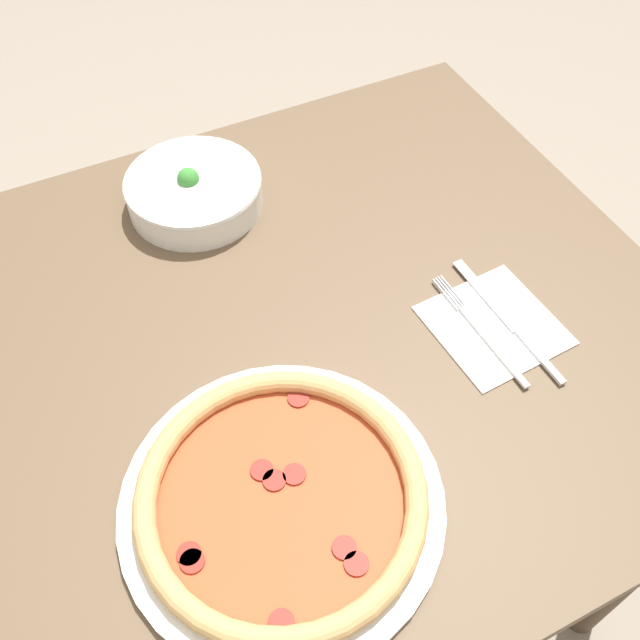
{
  "coord_description": "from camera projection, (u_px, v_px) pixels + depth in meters",
  "views": [
    {
      "loc": [
        -0.19,
        -0.51,
        1.52
      ],
      "look_at": [
        0.05,
        -0.01,
        0.8
      ],
      "focal_mm": 40.0,
      "sensor_mm": 36.0,
      "label": 1
    }
  ],
  "objects": [
    {
      "name": "bowl",
      "position": [
        194.0,
        190.0,
        1.05
      ],
      "size": [
        0.2,
        0.2,
        0.07
      ],
      "color": "white",
      "rests_on": "dining_table"
    },
    {
      "name": "napkin",
      "position": [
        494.0,
        325.0,
        0.93
      ],
      "size": [
        0.16,
        0.16,
        0.0
      ],
      "color": "white",
      "rests_on": "dining_table"
    },
    {
      "name": "ground_plane",
      "position": [
        297.0,
        552.0,
        1.53
      ],
      "size": [
        8.0,
        8.0,
        0.0
      ],
      "primitive_type": "plane",
      "color": "gray"
    },
    {
      "name": "fork",
      "position": [
        480.0,
        331.0,
        0.92
      ],
      "size": [
        0.02,
        0.2,
        0.0
      ],
      "rotation": [
        0.0,
        0.0,
        1.6
      ],
      "color": "silver",
      "rests_on": "napkin"
    },
    {
      "name": "dining_table",
      "position": [
        285.0,
        390.0,
        1.02
      ],
      "size": [
        1.06,
        0.89,
        0.78
      ],
      "color": "brown",
      "rests_on": "ground_plane"
    },
    {
      "name": "knife",
      "position": [
        511.0,
        324.0,
        0.93
      ],
      "size": [
        0.02,
        0.23,
        0.01
      ],
      "rotation": [
        0.0,
        0.0,
        1.6
      ],
      "color": "silver",
      "rests_on": "napkin"
    },
    {
      "name": "pizza",
      "position": [
        281.0,
        499.0,
        0.77
      ],
      "size": [
        0.36,
        0.36,
        0.04
      ],
      "color": "white",
      "rests_on": "dining_table"
    }
  ]
}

